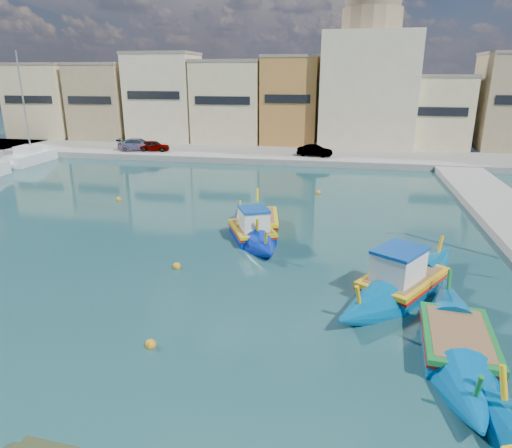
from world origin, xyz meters
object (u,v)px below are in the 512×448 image
(luzzu_blue_cabin, at_px, (252,232))
(luzzu_green, at_px, (257,223))
(yacht_north, at_px, (41,155))
(church_block, at_px, (368,73))
(luzzu_blue_south, at_px, (457,345))
(luzzu_turquoise_cabin, at_px, (402,283))

(luzzu_blue_cabin, height_order, luzzu_green, luzzu_blue_cabin)
(luzzu_blue_cabin, distance_m, yacht_north, 32.07)
(church_block, bearing_deg, luzzu_blue_south, -87.38)
(luzzu_blue_south, distance_m, yacht_north, 44.26)
(luzzu_turquoise_cabin, relative_size, luzzu_blue_south, 1.02)
(church_block, bearing_deg, luzzu_turquoise_cabin, -89.04)
(church_block, xyz_separation_m, luzzu_green, (-6.61, -30.51, -8.12))
(church_block, distance_m, yacht_north, 36.06)
(yacht_north, bearing_deg, luzzu_blue_south, -39.00)
(luzzu_blue_cabin, xyz_separation_m, yacht_north, (-25.95, 18.86, 0.11))
(luzzu_turquoise_cabin, xyz_separation_m, luzzu_blue_cabin, (-7.18, 4.99, -0.04))
(luzzu_blue_south, bearing_deg, luzzu_green, 128.30)
(church_block, bearing_deg, luzzu_blue_cabin, -101.48)
(luzzu_green, height_order, yacht_north, yacht_north)
(church_block, relative_size, luzzu_blue_cabin, 2.46)
(church_block, relative_size, luzzu_turquoise_cabin, 2.08)
(church_block, relative_size, luzzu_blue_south, 2.13)
(luzzu_blue_south, bearing_deg, yacht_north, 141.00)
(church_block, height_order, luzzu_blue_south, church_block)
(church_block, height_order, yacht_north, church_block)
(luzzu_blue_cabin, bearing_deg, luzzu_blue_south, -46.80)
(luzzu_blue_cabin, bearing_deg, luzzu_turquoise_cabin, -34.78)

